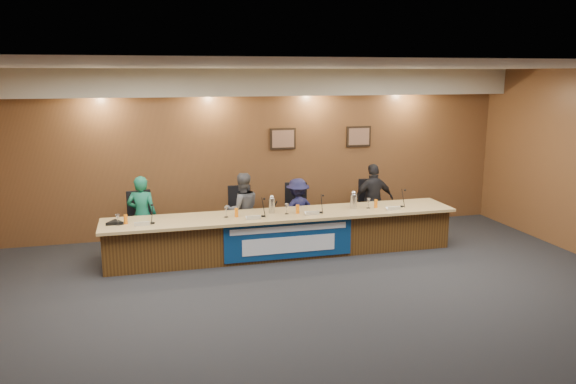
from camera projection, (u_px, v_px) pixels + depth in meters
name	position (u px, v px, depth m)	size (l,w,h in m)	color
floor	(327.00, 308.00, 7.60)	(10.00, 10.00, 0.00)	black
ceiling	(330.00, 66.00, 6.93)	(10.00, 8.00, 0.04)	silver
wall_back	(263.00, 152.00, 11.05)	(10.00, 0.04, 3.20)	brown
soffit	(265.00, 82.00, 10.53)	(10.00, 0.50, 0.50)	beige
dais_body	(283.00, 235.00, 9.80)	(6.00, 0.80, 0.70)	#4B2E12
dais_top	(284.00, 215.00, 9.67)	(6.10, 0.95, 0.05)	tan
banner	(289.00, 240.00, 9.40)	(2.20, 0.02, 0.65)	navy
banner_text_upper	(289.00, 229.00, 9.34)	(2.00, 0.01, 0.10)	silver
banner_text_lower	(289.00, 245.00, 9.40)	(1.60, 0.01, 0.28)	silver
wall_photo_left	(283.00, 139.00, 11.07)	(0.52, 0.04, 0.42)	black
wall_photo_right	(359.00, 136.00, 11.47)	(0.52, 0.04, 0.42)	black
panelist_a	(142.00, 215.00, 9.76)	(0.51, 0.33, 1.39)	#136147
panelist_b	(242.00, 210.00, 10.21)	(0.66, 0.52, 1.36)	#4E4E53
panelist_c	(298.00, 210.00, 10.48)	(0.78, 0.45, 1.21)	#161739
panelist_d	(373.00, 200.00, 10.84)	(0.83, 0.35, 1.42)	black
office_chair_a	(143.00, 226.00, 9.90)	(0.48, 0.48, 0.08)	black
office_chair_b	(242.00, 219.00, 10.34)	(0.48, 0.48, 0.08)	black
office_chair_c	(296.00, 216.00, 10.60)	(0.48, 0.48, 0.08)	black
office_chair_d	(371.00, 211.00, 10.98)	(0.48, 0.48, 0.08)	black
nameplate_a	(142.00, 223.00, 8.86)	(0.24, 0.06, 0.09)	white
microphone_a	(153.00, 223.00, 9.01)	(0.07, 0.07, 0.02)	black
juice_glass_a	(126.00, 219.00, 8.98)	(0.06, 0.06, 0.15)	orange
water_glass_a	(118.00, 220.00, 8.89)	(0.08, 0.08, 0.18)	silver
nameplate_b	(254.00, 217.00, 9.24)	(0.24, 0.06, 0.09)	white
microphone_b	(263.00, 216.00, 9.45)	(0.07, 0.07, 0.02)	black
juice_glass_b	(236.00, 213.00, 9.42)	(0.06, 0.06, 0.15)	orange
water_glass_b	(226.00, 212.00, 9.39)	(0.08, 0.08, 0.18)	silver
nameplate_c	(313.00, 212.00, 9.55)	(0.24, 0.06, 0.09)	white
microphone_c	(321.00, 212.00, 9.70)	(0.07, 0.07, 0.02)	black
juice_glass_c	(298.00, 209.00, 9.65)	(0.06, 0.06, 0.15)	orange
water_glass_c	(287.00, 209.00, 9.61)	(0.08, 0.08, 0.18)	silver
nameplate_d	(394.00, 208.00, 9.88)	(0.24, 0.06, 0.09)	white
microphone_d	(402.00, 206.00, 10.14)	(0.07, 0.07, 0.02)	black
juice_glass_d	(376.00, 204.00, 10.06)	(0.06, 0.06, 0.15)	orange
water_glass_d	(368.00, 203.00, 10.01)	(0.08, 0.08, 0.18)	silver
carafe_mid	(272.00, 206.00, 9.67)	(0.11, 0.11, 0.26)	silver
carafe_right	(353.00, 201.00, 9.99)	(0.12, 0.12, 0.26)	silver
speakerphone	(115.00, 223.00, 8.98)	(0.32, 0.32, 0.05)	black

